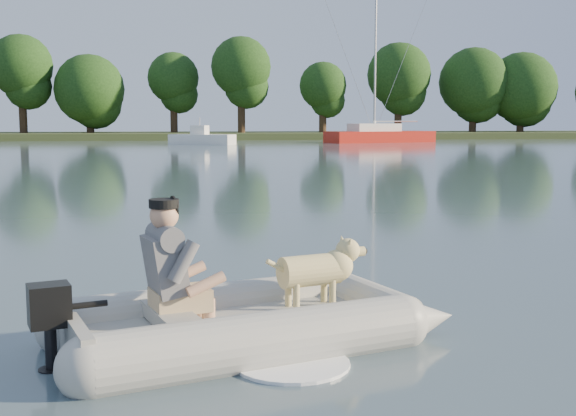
{
  "coord_description": "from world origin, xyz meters",
  "views": [
    {
      "loc": [
        -1.14,
        -6.08,
        1.77
      ],
      "look_at": [
        0.0,
        2.18,
        0.75
      ],
      "focal_mm": 45.0,
      "sensor_mm": 36.0,
      "label": 1
    }
  ],
  "objects": [
    {
      "name": "outboard_motor",
      "position": [
        -2.13,
        -0.93,
        0.28
      ],
      "size": [
        0.44,
        0.37,
        0.72
      ],
      "primitive_type": null,
      "rotation": [
        0.0,
        0.0,
        0.31
      ],
      "color": "black",
      "rests_on": "dinghy"
    },
    {
      "name": "water",
      "position": [
        0.0,
        0.0,
        0.0
      ],
      "size": [
        160.0,
        160.0,
        0.0
      ],
      "primitive_type": "plane",
      "color": "#4E5F6A",
      "rests_on": "ground"
    },
    {
      "name": "sailboat",
      "position": [
        13.74,
        49.34,
        0.53
      ],
      "size": [
        9.14,
        5.08,
        12.03
      ],
      "rotation": [
        0.0,
        0.0,
        0.3
      ],
      "color": "#B52014",
      "rests_on": "water"
    },
    {
      "name": "man",
      "position": [
        -1.31,
        -0.62,
        0.71
      ],
      "size": [
        0.8,
        0.74,
        0.98
      ],
      "primitive_type": null,
      "rotation": [
        0.0,
        0.0,
        0.31
      ],
      "color": "slate",
      "rests_on": "dinghy"
    },
    {
      "name": "treeline",
      "position": [
        5.75,
        61.07,
        5.3
      ],
      "size": [
        84.66,
        7.35,
        9.27
      ],
      "color": "#332316",
      "rests_on": "shore_bank"
    },
    {
      "name": "motorboat",
      "position": [
        -0.15,
        46.13,
        0.91
      ],
      "size": [
        5.08,
        3.63,
        2.01
      ],
      "primitive_type": null,
      "rotation": [
        0.0,
        0.0,
        -0.43
      ],
      "color": "white",
      "rests_on": "water"
    },
    {
      "name": "dinghy",
      "position": [
        -0.69,
        -0.47,
        0.54
      ],
      "size": [
        5.29,
        4.64,
        1.27
      ],
      "primitive_type": null,
      "rotation": [
        0.0,
        0.0,
        0.31
      ],
      "color": "#A4A49F",
      "rests_on": "water"
    },
    {
      "name": "shore_bank",
      "position": [
        0.0,
        62.0,
        0.25
      ],
      "size": [
        160.0,
        12.0,
        0.7
      ],
      "primitive_type": "cube",
      "color": "#47512D",
      "rests_on": "water"
    },
    {
      "name": "dog",
      "position": [
        -0.14,
        -0.24,
        0.47
      ],
      "size": [
        0.9,
        0.55,
        0.57
      ],
      "primitive_type": null,
      "rotation": [
        0.0,
        0.0,
        0.31
      ],
      "color": "tan",
      "rests_on": "dinghy"
    }
  ]
}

